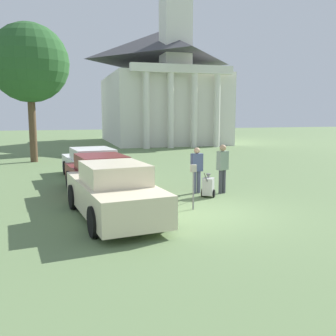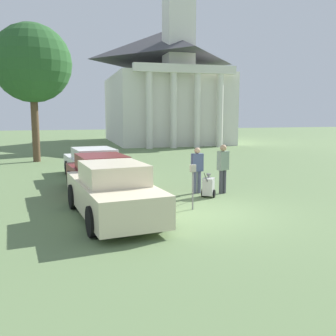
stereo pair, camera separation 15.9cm
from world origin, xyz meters
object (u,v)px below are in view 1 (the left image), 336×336
Objects in this scene: parked_car_cream at (113,192)px; person_worker at (197,167)px; equipment_cart at (208,186)px; parking_meter at (193,178)px; person_supervisor at (223,166)px; parked_car_maroon at (101,176)px; church at (161,83)px; parked_car_white at (92,164)px.

person_worker is (3.45, 2.48, 0.23)m from parked_car_cream.
person_worker is 1.71× the size of equipment_cart.
equipment_cart is at bearing 97.44° from person_worker.
parking_meter is 0.82× the size of person_worker.
equipment_cart is (-0.74, -0.44, -0.66)m from person_supervisor.
person_worker reaches higher than parked_car_maroon.
parked_car_maroon is 0.21× the size of church.
equipment_cart is 26.60m from church.
parked_car_cream is 6.73m from parked_car_white.
parking_meter is 2.42m from person_worker.
person_worker is 0.94× the size of person_supervisor.
person_supervisor reaches higher than person_worker.
person_worker is at bearing -38.58° from person_supervisor.
equipment_cart is at bearing 18.50° from parked_car_cream.
person_worker is at bearing 135.47° from equipment_cart.
person_worker reaches higher than parked_car_cream.
parked_car_white is 3.91× the size of parking_meter.
person_supervisor is at bearing 157.09° from person_worker.
parked_car_cream is at bearing -97.19° from parked_car_white.
parking_meter is 0.06× the size of church.
parked_car_cream is 4.88m from person_supervisor.
parking_meter is at bearing 25.89° from person_supervisor.
parked_car_white is 5.49× the size of equipment_cart.
church is at bearing 76.56° from parking_meter.
church is (8.93, 20.44, 5.38)m from parked_car_white.
person_worker is (3.45, -0.76, 0.29)m from parked_car_maroon.
equipment_cart is 0.04× the size of church.
parking_meter is at bearing -1.32° from parked_car_cream.
parked_car_cream is at bearing -108.20° from church.
parked_car_cream is 4.96× the size of equipment_cart.
person_supervisor is at bearing -20.87° from parked_car_maroon.
parked_car_cream is 0.98× the size of parked_car_maroon.
church reaches higher than parked_car_maroon.
parked_car_cream is 3.54× the size of parking_meter.
parked_car_maroon is 2.95× the size of person_worker.
person_worker is at bearing 66.75° from parking_meter.
person_supervisor is at bearing 19.41° from parked_car_cream.
equipment_cart is at bearing 53.06° from parking_meter.
parked_car_maroon reaches higher than equipment_cart.
parked_car_cream is 29.09m from church.
person_supervisor is (0.90, -0.30, 0.07)m from person_worker.
parked_car_cream is at bearing -120.77° from equipment_cart.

